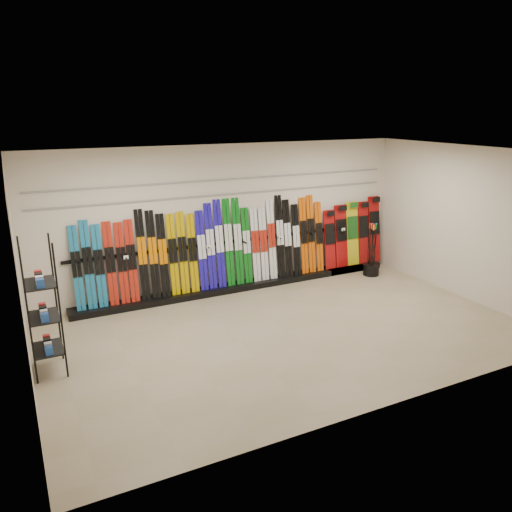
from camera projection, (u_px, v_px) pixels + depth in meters
name	position (u px, v px, depth m)	size (l,w,h in m)	color
floor	(287.00, 332.00, 8.54)	(8.00, 8.00, 0.00)	#9C8C6C
back_wall	(228.00, 218.00, 10.26)	(8.00, 8.00, 0.00)	beige
left_wall	(20.00, 285.00, 6.40)	(5.00, 5.00, 0.00)	beige
right_wall	(465.00, 223.00, 9.82)	(5.00, 5.00, 0.00)	beige
ceiling	(291.00, 154.00, 7.68)	(8.00, 8.00, 0.00)	silver
ski_rack_base	(243.00, 285.00, 10.58)	(8.00, 0.40, 0.12)	black
skis	(212.00, 248.00, 10.11)	(5.38, 0.30, 1.83)	#186B99
snowboards	(353.00, 234.00, 11.65)	(1.57, 0.24, 1.55)	#990C0C
accessory_rack	(43.00, 308.00, 7.00)	(0.40, 0.60, 1.98)	black
pole_bin	(371.00, 270.00, 11.39)	(0.36, 0.36, 0.25)	black
ski_poles	(372.00, 249.00, 11.27)	(0.24, 0.29, 1.18)	black
slatwall_rail_0	(228.00, 194.00, 10.10)	(7.60, 0.02, 0.03)	gray
slatwall_rail_1	(228.00, 179.00, 10.01)	(7.60, 0.02, 0.03)	gray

